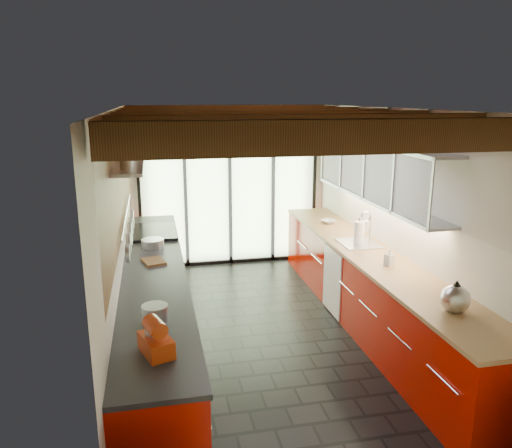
# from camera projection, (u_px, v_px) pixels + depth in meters

# --- Properties ---
(ground) EXTENTS (5.50, 5.50, 0.00)m
(ground) POSITION_uv_depth(u_px,v_px,m) (267.00, 334.00, 5.90)
(ground) COLOR black
(ground) RESTS_ON ground
(room_shell) EXTENTS (5.50, 5.50, 5.50)m
(room_shell) POSITION_uv_depth(u_px,v_px,m) (268.00, 197.00, 5.49)
(room_shell) COLOR silver
(room_shell) RESTS_ON ground
(ceiling_beams) EXTENTS (3.14, 5.06, 4.90)m
(ceiling_beams) POSITION_uv_depth(u_px,v_px,m) (261.00, 121.00, 5.65)
(ceiling_beams) COLOR #593316
(ceiling_beams) RESTS_ON ground
(glass_door) EXTENTS (2.95, 0.10, 2.90)m
(glass_door) POSITION_uv_depth(u_px,v_px,m) (230.00, 165.00, 8.04)
(glass_door) COLOR #C6EAAD
(glass_door) RESTS_ON ground
(left_counter) EXTENTS (0.68, 5.00, 0.92)m
(left_counter) POSITION_uv_depth(u_px,v_px,m) (155.00, 307.00, 5.53)
(left_counter) COLOR #AA0E00
(left_counter) RESTS_ON ground
(range_stove) EXTENTS (0.66, 0.90, 0.97)m
(range_stove) POSITION_uv_depth(u_px,v_px,m) (154.00, 265.00, 6.90)
(range_stove) COLOR silver
(range_stove) RESTS_ON ground
(right_counter) EXTENTS (0.68, 5.00, 0.92)m
(right_counter) POSITION_uv_depth(u_px,v_px,m) (369.00, 289.00, 6.04)
(right_counter) COLOR #AA0E00
(right_counter) RESTS_ON ground
(sink_assembly) EXTENTS (0.45, 0.52, 0.43)m
(sink_assembly) POSITION_uv_depth(u_px,v_px,m) (359.00, 241.00, 6.29)
(sink_assembly) COLOR silver
(sink_assembly) RESTS_ON right_counter
(upper_cabinets_right) EXTENTS (0.34, 3.00, 3.00)m
(upper_cabinets_right) POSITION_uv_depth(u_px,v_px,m) (378.00, 172.00, 6.01)
(upper_cabinets_right) COLOR silver
(upper_cabinets_right) RESTS_ON ground
(left_wall_fixtures) EXTENTS (0.28, 2.60, 0.96)m
(left_wall_fixtures) POSITION_uv_depth(u_px,v_px,m) (130.00, 182.00, 5.32)
(left_wall_fixtures) COLOR silver
(left_wall_fixtures) RESTS_ON ground
(stand_mixer) EXTENTS (0.27, 0.36, 0.29)m
(stand_mixer) POSITION_uv_depth(u_px,v_px,m) (156.00, 339.00, 3.59)
(stand_mixer) COLOR red
(stand_mixer) RESTS_ON left_counter
(pot_large) EXTENTS (0.28, 0.28, 0.14)m
(pot_large) POSITION_uv_depth(u_px,v_px,m) (155.00, 313.00, 4.12)
(pot_large) COLOR silver
(pot_large) RESTS_ON left_counter
(pot_small) EXTENTS (0.33, 0.33, 0.11)m
(pot_small) POSITION_uv_depth(u_px,v_px,m) (153.00, 243.00, 6.14)
(pot_small) COLOR silver
(pot_small) RESTS_ON left_counter
(cutting_board) EXTENTS (0.29, 0.35, 0.03)m
(cutting_board) POSITION_uv_depth(u_px,v_px,m) (153.00, 261.00, 5.59)
(cutting_board) COLOR brown
(cutting_board) RESTS_ON left_counter
(kettle) EXTENTS (0.30, 0.34, 0.30)m
(kettle) POSITION_uv_depth(u_px,v_px,m) (456.00, 297.00, 4.29)
(kettle) COLOR silver
(kettle) RESTS_ON right_counter
(paper_towel) EXTENTS (0.15, 0.15, 0.35)m
(paper_towel) POSITION_uv_depth(u_px,v_px,m) (359.00, 233.00, 6.25)
(paper_towel) COLOR white
(paper_towel) RESTS_ON right_counter
(soap_bottle) EXTENTS (0.11, 0.11, 0.19)m
(soap_bottle) POSITION_uv_depth(u_px,v_px,m) (389.00, 257.00, 5.47)
(soap_bottle) COLOR silver
(soap_bottle) RESTS_ON right_counter
(bowl) EXTENTS (0.26, 0.26, 0.05)m
(bowl) POSITION_uv_depth(u_px,v_px,m) (328.00, 222.00, 7.33)
(bowl) COLOR silver
(bowl) RESTS_ON right_counter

